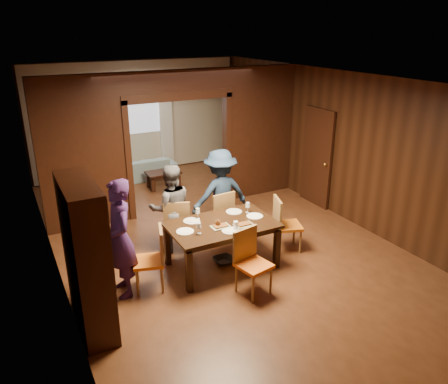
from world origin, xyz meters
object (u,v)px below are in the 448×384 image
sofa (139,169)px  chair_near (254,263)px  person_navy (220,194)px  chair_right (288,224)px  coffee_table (163,179)px  chair_left (148,259)px  chair_far_l (177,224)px  hutch (86,257)px  person_grey (171,208)px  chair_far_r (218,215)px  dining_table (222,245)px  person_purple (120,239)px

sofa → chair_near: bearing=88.6°
person_navy → chair_near: (-0.41, -1.87, -0.35)m
chair_right → coffee_table: bearing=30.5°
chair_left → chair_far_l: (0.82, 0.93, 0.00)m
chair_near → hutch: bearing=159.3°
person_grey → sofa: 3.97m
sofa → coffee_table: 0.93m
chair_left → chair_far_r: same height
chair_far_l → person_navy: bearing=-153.1°
person_grey → hutch: (-1.67, -1.46, 0.22)m
hutch → coffee_table: bearing=59.7°
chair_right → chair_left: bearing=109.7°
chair_left → dining_table: bearing=110.3°
chair_far_r → chair_near: same height
coffee_table → person_navy: bearing=-89.4°
chair_left → chair_far_r: 1.88m
person_grey → chair_left: (-0.74, -0.99, -0.29)m
person_grey → chair_right: person_grey is taller
person_navy → chair_far_r: bearing=46.8°
chair_far_r → chair_near: 1.79m
person_navy → sofa: (-0.37, 3.83, -0.56)m
chair_far_l → hutch: hutch is taller
coffee_table → chair_far_r: 3.08m
person_navy → chair_near: bearing=78.0°
sofa → hutch: 5.87m
chair_far_r → hutch: size_ratio=0.48×
sofa → chair_near: chair_near is taller
person_purple → chair_right: person_purple is taller
chair_left → person_navy: bearing=137.9°
person_navy → hutch: 3.07m
person_purple → sofa: 5.15m
person_navy → dining_table: size_ratio=0.98×
chair_right → chair_far_l: bearing=81.1°
person_grey → chair_far_l: person_grey is taller
person_purple → dining_table: bearing=91.3°
chair_far_r → chair_near: size_ratio=1.00×
chair_right → chair_far_r: (-0.90, 0.90, 0.00)m
coffee_table → chair_near: 4.85m
person_navy → sofa: 3.89m
person_navy → chair_near: size_ratio=1.72×
chair_right → chair_near: (-1.22, -0.87, 0.00)m
person_grey → coffee_table: 3.22m
person_grey → dining_table: 1.12m
person_navy → chair_far_l: person_navy is taller
chair_far_r → sofa: bearing=-91.1°
chair_left → hutch: bearing=-46.3°
sofa → chair_right: 4.97m
person_grey → chair_right: (1.79, -0.94, -0.29)m
dining_table → chair_left: size_ratio=1.75×
sofa → chair_far_r: (0.27, -3.93, 0.22)m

